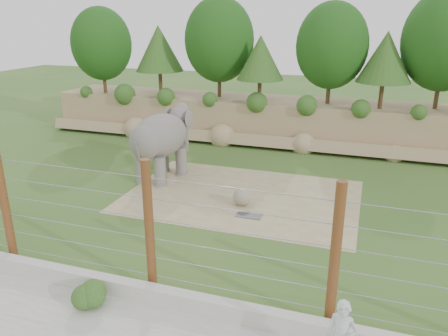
% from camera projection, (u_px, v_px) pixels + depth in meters
% --- Properties ---
extents(ground, '(90.00, 90.00, 0.00)m').
position_uv_depth(ground, '(207.00, 224.00, 16.71)').
color(ground, '#375E24').
rests_on(ground, ground).
extents(back_embankment, '(30.00, 5.52, 8.77)m').
position_uv_depth(back_embankment, '(289.00, 78.00, 26.57)').
color(back_embankment, tan).
rests_on(back_embankment, ground).
extents(dirt_patch, '(10.00, 7.00, 0.02)m').
position_uv_depth(dirt_patch, '(242.00, 196.00, 19.24)').
color(dirt_patch, '#9A8761').
rests_on(dirt_patch, ground).
extents(drain_grate, '(1.00, 0.60, 0.03)m').
position_uv_depth(drain_grate, '(249.00, 215.00, 17.35)').
color(drain_grate, '#262628').
rests_on(drain_grate, dirt_patch).
extents(elephant, '(2.46, 4.35, 3.33)m').
position_uv_depth(elephant, '(161.00, 146.00, 20.86)').
color(elephant, slate).
rests_on(elephant, ground).
extents(stone_ball, '(0.73, 0.73, 0.73)m').
position_uv_depth(stone_ball, '(242.00, 197.00, 18.20)').
color(stone_ball, gray).
rests_on(stone_ball, dirt_patch).
extents(retaining_wall, '(26.00, 0.35, 0.50)m').
position_uv_depth(retaining_wall, '(144.00, 292.00, 12.15)').
color(retaining_wall, '#A9A69E').
rests_on(retaining_wall, ground).
extents(barrier_fence, '(20.26, 0.26, 4.00)m').
position_uv_depth(barrier_fence, '(149.00, 228.00, 12.02)').
color(barrier_fence, '#5D2E18').
rests_on(barrier_fence, ground).
extents(walkway_shrub, '(0.76, 0.76, 0.76)m').
position_uv_depth(walkway_shrub, '(87.00, 296.00, 11.78)').
color(walkway_shrub, '#284E1C').
rests_on(walkway_shrub, walkway).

